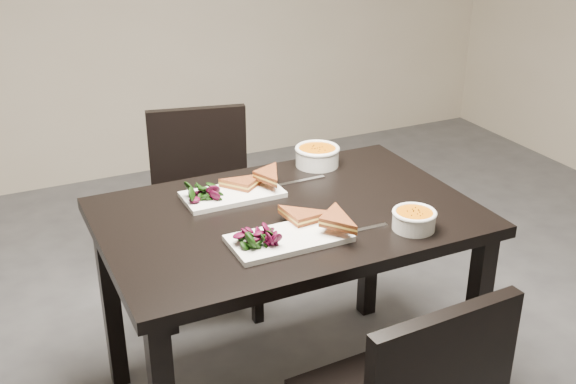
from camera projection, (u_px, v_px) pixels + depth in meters
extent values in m
cube|color=black|center=(288.00, 217.00, 2.28)|extent=(1.20, 0.80, 0.04)
cube|color=black|center=(475.00, 326.00, 2.36)|extent=(0.06, 0.06, 0.71)
cube|color=black|center=(111.00, 302.00, 2.50)|extent=(0.06, 0.06, 0.71)
cube|color=black|center=(369.00, 240.00, 2.92)|extent=(0.06, 0.06, 0.71)
cube|color=black|center=(441.00, 383.00, 1.65)|extent=(0.42, 0.06, 0.40)
cube|color=black|center=(206.00, 217.00, 2.95)|extent=(0.50, 0.50, 0.04)
cube|color=black|center=(170.00, 290.00, 2.84)|extent=(0.05, 0.05, 0.41)
cube|color=black|center=(257.00, 280.00, 2.92)|extent=(0.05, 0.05, 0.41)
cube|color=black|center=(164.00, 248.00, 3.16)|extent=(0.05, 0.05, 0.41)
cube|color=black|center=(242.00, 240.00, 3.24)|extent=(0.05, 0.05, 0.41)
cube|color=black|center=(198.00, 152.00, 3.02)|extent=(0.42, 0.13, 0.40)
cube|color=white|center=(289.00, 238.00, 2.08)|extent=(0.36, 0.18, 0.02)
cylinder|color=white|center=(414.00, 221.00, 2.15)|extent=(0.13, 0.13, 0.05)
cylinder|color=orange|center=(414.00, 215.00, 2.14)|extent=(0.11, 0.11, 0.02)
torus|color=white|center=(415.00, 213.00, 2.14)|extent=(0.14, 0.14, 0.01)
cube|color=silver|center=(361.00, 230.00, 2.15)|extent=(0.18, 0.02, 0.00)
cube|color=white|center=(233.00, 194.00, 2.37)|extent=(0.33, 0.17, 0.02)
cylinder|color=white|center=(317.00, 158.00, 2.61)|extent=(0.16, 0.16, 0.06)
cylinder|color=orange|center=(317.00, 150.00, 2.60)|extent=(0.14, 0.14, 0.02)
torus|color=white|center=(317.00, 149.00, 2.60)|extent=(0.17, 0.17, 0.02)
cube|color=silver|center=(302.00, 181.00, 2.49)|extent=(0.18, 0.02, 0.00)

